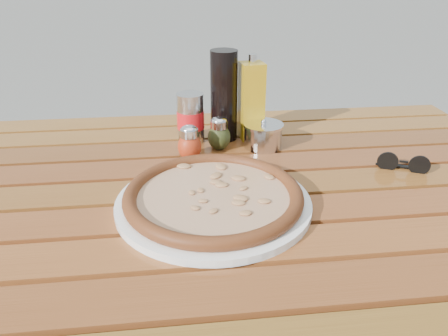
{
  "coord_description": "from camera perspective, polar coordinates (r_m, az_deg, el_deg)",
  "views": [
    {
      "loc": [
        -0.09,
        -0.77,
        1.17
      ],
      "look_at": [
        0.0,
        0.02,
        0.78
      ],
      "focal_mm": 35.0,
      "sensor_mm": 36.0,
      "label": 1
    }
  ],
  "objects": [
    {
      "name": "pizza",
      "position": [
        0.8,
        -1.4,
        -3.58
      ],
      "size": [
        0.41,
        0.41,
        0.03
      ],
      "rotation": [
        0.0,
        0.0,
        0.29
      ],
      "color": "beige",
      "rests_on": "plate"
    },
    {
      "name": "parmesan_tin",
      "position": [
        1.05,
        5.12,
        4.3
      ],
      "size": [
        0.12,
        0.12,
        0.07
      ],
      "rotation": [
        0.0,
        0.0,
        -0.29
      ],
      "color": "silver",
      "rests_on": "table"
    },
    {
      "name": "dark_bottle",
      "position": [
        1.08,
        -0.01,
        9.39
      ],
      "size": [
        0.07,
        0.07,
        0.22
      ],
      "primitive_type": "cylinder",
      "rotation": [
        0.0,
        0.0,
        -0.09
      ],
      "color": "black",
      "rests_on": "table"
    },
    {
      "name": "soda_can",
      "position": [
        1.08,
        -4.38,
        6.53
      ],
      "size": [
        0.08,
        0.08,
        0.12
      ],
      "rotation": [
        0.0,
        0.0,
        -0.21
      ],
      "color": "silver",
      "rests_on": "table"
    },
    {
      "name": "oregano_shaker",
      "position": [
        1.03,
        -0.65,
        4.47
      ],
      "size": [
        0.06,
        0.06,
        0.08
      ],
      "rotation": [
        0.0,
        0.0,
        -0.13
      ],
      "color": "#373E18",
      "rests_on": "table"
    },
    {
      "name": "table",
      "position": [
        0.92,
        0.15,
        -6.48
      ],
      "size": [
        1.4,
        0.9,
        0.75
      ],
      "color": "#3A220D",
      "rests_on": "ground"
    },
    {
      "name": "pepper_shaker",
      "position": [
        0.99,
        -4.53,
        3.25
      ],
      "size": [
        0.06,
        0.06,
        0.08
      ],
      "rotation": [
        0.0,
        0.0,
        0.08
      ],
      "color": "red",
      "rests_on": "table"
    },
    {
      "name": "olive_oil_cruet",
      "position": [
        1.09,
        3.59,
        8.75
      ],
      "size": [
        0.06,
        0.06,
        0.21
      ],
      "rotation": [
        0.0,
        0.0,
        0.12
      ],
      "color": "#B98D13",
      "rests_on": "table"
    },
    {
      "name": "sunglasses",
      "position": [
        1.01,
        22.36,
        0.49
      ],
      "size": [
        0.11,
        0.06,
        0.04
      ],
      "rotation": [
        0.0,
        0.0,
        -0.41
      ],
      "color": "black",
      "rests_on": "table"
    },
    {
      "name": "plate",
      "position": [
        0.81,
        -1.38,
        -4.55
      ],
      "size": [
        0.42,
        0.42,
        0.01
      ],
      "primitive_type": "cylinder",
      "rotation": [
        0.0,
        0.0,
        0.19
      ],
      "color": "white",
      "rests_on": "table"
    }
  ]
}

